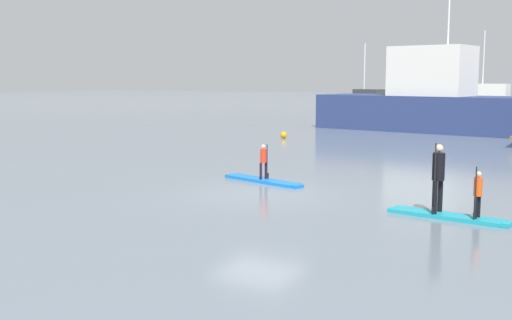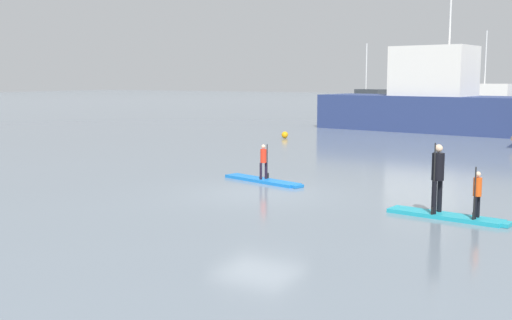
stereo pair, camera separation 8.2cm
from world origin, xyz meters
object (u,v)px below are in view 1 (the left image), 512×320
Objects in this scene: paddler_adult at (438,174)px; fishing_boat_green_midground at (369,105)px; paddler_child_solo at (264,160)px; fishing_boat_white_large at (426,102)px; paddleboard_near at (263,181)px; paddler_child_front at (478,192)px; mooring_buoy_near at (284,135)px; trawler_grey_distant at (489,104)px; paddleboard_far at (448,216)px.

fishing_boat_green_midground reaches higher than paddler_adult.
fishing_boat_white_large is (-0.77, 22.99, 1.15)m from paddler_child_solo.
fishing_boat_white_large is (-0.77, 23.00, 1.84)m from paddleboard_near.
paddleboard_near is at bearing 160.66° from paddler_child_front.
paddleboard_near is 0.70m from paddler_child_solo.
fishing_boat_white_large is 10.83m from mooring_buoy_near.
fishing_boat_green_midground is (-16.64, 41.32, -0.20)m from paddler_adult.
trawler_grey_distant reaches higher than paddleboard_near.
fishing_boat_green_midground is at bearing 113.02° from paddler_child_front.
fishing_boat_white_large is (-8.05, 25.55, 1.16)m from paddler_child_front.
paddler_adult reaches higher than paddler_child_solo.
paddleboard_far is 8.02× the size of mooring_buoy_near.
fishing_boat_white_large is at bearing 57.92° from mooring_buoy_near.
paddler_adult is (6.30, -2.42, 0.34)m from paddler_child_solo.
trawler_grey_distant is at bearing 99.39° from paddler_child_front.
trawler_grey_distant reaches higher than paddler_child_solo.
paddler_child_solo reaches higher than paddleboard_near.
fishing_boat_green_midground reaches higher than mooring_buoy_near.
fishing_boat_green_midground is (-10.35, 38.90, 0.14)m from paddler_child_solo.
paddler_child_front is at bearing -50.21° from mooring_buoy_near.
paddler_child_front reaches higher than paddleboard_near.
paddler_child_solo is 6.76m from paddler_adult.
paddler_child_solo is at bearing 160.58° from paddler_child_front.
paddler_child_front is 0.09× the size of fishing_boat_white_large.
paddleboard_far is 45.56m from trawler_grey_distant.
paddler_child_front is (0.98, -0.14, -0.35)m from paddler_adult.
fishing_boat_green_midground is at bearing 112.26° from paddleboard_far.
paddler_adult reaches higher than paddleboard_far.
paddler_adult is 4.66× the size of mooring_buoy_near.
paddleboard_far is 1.72× the size of paddler_adult.
fishing_boat_green_midground is (-9.57, 15.91, -1.01)m from fishing_boat_white_large.
mooring_buoy_near is (3.89, -24.98, -0.70)m from fishing_boat_green_midground.
mooring_buoy_near is at bearing -81.15° from fishing_boat_green_midground.
paddler_child_front is 45.05m from fishing_boat_green_midground.
paddler_child_front is at bearing -66.98° from fishing_boat_green_midground.
mooring_buoy_near is (-13.04, 16.38, 0.14)m from paddleboard_far.
fishing_boat_green_midground is 17.52× the size of mooring_buoy_near.
fishing_boat_white_large is 1.52× the size of trawler_grey_distant.
paddleboard_far is at bearing -51.49° from mooring_buoy_near.
paddler_adult reaches higher than mooring_buoy_near.
fishing_boat_white_large reaches higher than paddleboard_far.
mooring_buoy_near is at bearing 114.87° from paddler_child_solo.
paddler_adult is at bearing -68.06° from fishing_boat_green_midground.
paddler_child_solo is 0.12× the size of trawler_grey_distant.
paddler_child_solo is at bearing -89.74° from trawler_grey_distant.
paddler_child_solo is at bearing -65.13° from mooring_buoy_near.
fishing_boat_green_midground is at bearing 104.89° from paddler_child_solo.
trawler_grey_distant is (-7.47, 45.15, 0.29)m from paddler_child_front.
trawler_grey_distant reaches higher than paddler_adult.
paddler_adult reaches higher than paddleboard_near.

